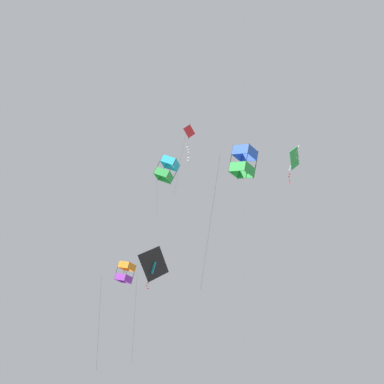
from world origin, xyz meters
TOP-DOWN VIEW (x-y plane):
  - kite_diamond_mid_left at (2.67, -4.66)m, footprint 1.80×1.70m
  - kite_delta_upper_right at (5.79, -5.38)m, footprint 2.53×3.54m
  - kite_box_far_centre at (-2.73, 4.20)m, footprint 4.16×3.92m
  - kite_box_near_left at (5.13, -6.77)m, footprint 2.26×1.51m
  - kite_box_highest at (7.02, -1.97)m, footprint 2.88×2.91m
  - kite_diamond_low_drifter at (-6.15, 1.18)m, footprint 0.99×1.82m

SIDE VIEW (x-z plane):
  - kite_box_highest at x=7.02m, z-range 25.09..32.81m
  - kite_delta_upper_right at x=5.79m, z-range 26.29..34.94m
  - kite_box_far_centre at x=-2.73m, z-range 29.48..38.77m
  - kite_diamond_low_drifter at x=-6.15m, z-range 34.22..37.19m
  - kite_box_near_left at x=5.13m, z-range 37.33..42.90m
  - kite_diamond_mid_left at x=2.67m, z-range 38.92..45.98m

